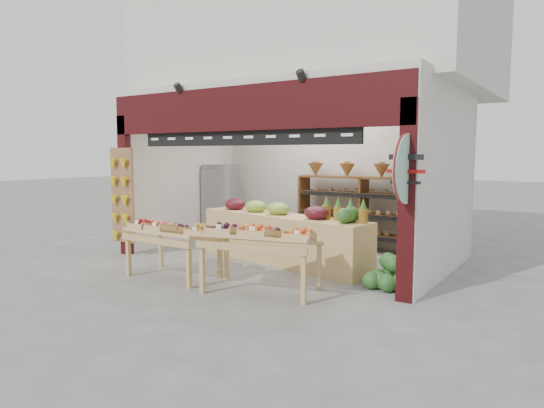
{
  "coord_description": "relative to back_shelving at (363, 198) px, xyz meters",
  "views": [
    {
      "loc": [
        4.74,
        -7.21,
        1.95
      ],
      "look_at": [
        0.07,
        -0.2,
        1.06
      ],
      "focal_mm": 32.0,
      "sensor_mm": 36.0,
      "label": 1
    }
  ],
  "objects": [
    {
      "name": "ground",
      "position": [
        -0.91,
        -1.85,
        -1.06
      ],
      "size": [
        60.0,
        60.0,
        0.0
      ],
      "primitive_type": "plane",
      "color": "slate",
      "rests_on": "ground"
    },
    {
      "name": "shop_structure",
      "position": [
        -0.91,
        -0.24,
        2.86
      ],
      "size": [
        6.36,
        5.12,
        5.4
      ],
      "color": "beige",
      "rests_on": "ground"
    },
    {
      "name": "banana_board",
      "position": [
        -3.64,
        -3.03,
        0.06
      ],
      "size": [
        0.6,
        0.15,
        1.8
      ],
      "color": "brown",
      "rests_on": "ground"
    },
    {
      "name": "gift_sign",
      "position": [
        1.84,
        -3.0,
        0.69
      ],
      "size": [
        0.04,
        0.93,
        0.92
      ],
      "color": "#A3CEB6",
      "rests_on": "ground"
    },
    {
      "name": "back_shelving",
      "position": [
        0.0,
        0.0,
        0.0
      ],
      "size": [
        2.79,
        0.46,
        1.74
      ],
      "color": "brown",
      "rests_on": "ground"
    },
    {
      "name": "refrigerator",
      "position": [
        -3.31,
        -0.43,
        -0.21
      ],
      "size": [
        0.82,
        0.82,
        1.69
      ],
      "primitive_type": "cube",
      "rotation": [
        0.0,
        0.0,
        0.3
      ],
      "color": "#A9ACB0",
      "rests_on": "ground"
    },
    {
      "name": "cardboard_stack",
      "position": [
        -1.93,
        -1.26,
        -0.83
      ],
      "size": [
        1.01,
        0.84,
        0.62
      ],
      "color": "silver",
      "rests_on": "ground"
    },
    {
      "name": "mid_counter",
      "position": [
        -0.73,
        -1.91,
        -0.59
      ],
      "size": [
        3.51,
        1.26,
        1.08
      ],
      "color": "tan",
      "rests_on": "ground"
    },
    {
      "name": "display_table_left",
      "position": [
        -1.72,
        -3.65,
        -0.35
      ],
      "size": [
        1.44,
        0.81,
        0.94
      ],
      "color": "tan",
      "rests_on": "ground"
    },
    {
      "name": "display_table_right",
      "position": [
        -0.08,
        -3.56,
        -0.27
      ],
      "size": [
        1.75,
        1.23,
        1.02
      ],
      "color": "tan",
      "rests_on": "ground"
    },
    {
      "name": "watermelon_pile",
      "position": [
        1.45,
        -2.42,
        -0.89
      ],
      "size": [
        0.68,
        0.64,
        0.49
      ],
      "color": "#17471B",
      "rests_on": "ground"
    }
  ]
}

